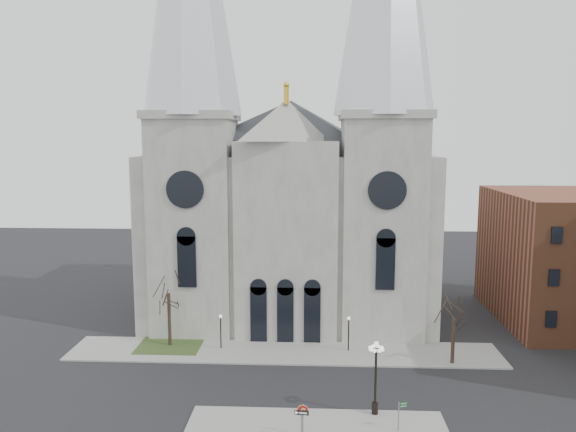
{
  "coord_description": "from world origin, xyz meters",
  "views": [
    {
      "loc": [
        2.77,
        -38.87,
        19.99
      ],
      "look_at": [
        0.52,
        8.0,
        13.3
      ],
      "focal_mm": 35.0,
      "sensor_mm": 36.0,
      "label": 1
    }
  ],
  "objects_px": {
    "one_way_sign": "(302,419)",
    "street_name_sign": "(400,413)",
    "globe_lamp": "(376,369)",
    "stop_sign": "(303,413)"
  },
  "relations": [
    {
      "from": "globe_lamp",
      "to": "street_name_sign",
      "type": "distance_m",
      "value": 3.46
    },
    {
      "from": "street_name_sign",
      "to": "one_way_sign",
      "type": "bearing_deg",
      "value": 172.43
    },
    {
      "from": "one_way_sign",
      "to": "street_name_sign",
      "type": "distance_m",
      "value": 6.8
    },
    {
      "from": "stop_sign",
      "to": "one_way_sign",
      "type": "distance_m",
      "value": 0.57
    },
    {
      "from": "globe_lamp",
      "to": "one_way_sign",
      "type": "xyz_separation_m",
      "value": [
        -5.2,
        -3.78,
        -1.95
      ]
    },
    {
      "from": "street_name_sign",
      "to": "stop_sign",
      "type": "bearing_deg",
      "value": 167.95
    },
    {
      "from": "one_way_sign",
      "to": "street_name_sign",
      "type": "height_order",
      "value": "one_way_sign"
    },
    {
      "from": "globe_lamp",
      "to": "one_way_sign",
      "type": "relative_size",
      "value": 2.51
    },
    {
      "from": "stop_sign",
      "to": "street_name_sign",
      "type": "xyz_separation_m",
      "value": [
        6.55,
        0.97,
        -0.36
      ]
    },
    {
      "from": "stop_sign",
      "to": "street_name_sign",
      "type": "bearing_deg",
      "value": 31.09
    }
  ]
}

